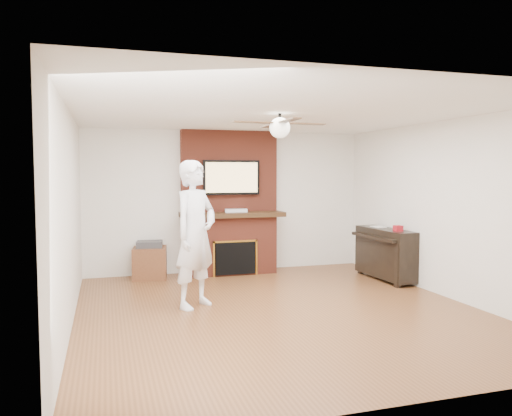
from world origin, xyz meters
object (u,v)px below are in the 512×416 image
object	(u,v)px
person	(195,234)
side_table	(150,261)
piano	(385,252)
fireplace	(231,216)

from	to	relation	value
person	side_table	world-z (taller)	person
person	side_table	xyz separation A→B (m)	(-0.42, 2.00, -0.67)
piano	side_table	bearing A→B (deg)	159.06
fireplace	piano	xyz separation A→B (m)	(2.29, -1.30, -0.54)
side_table	piano	xyz separation A→B (m)	(3.71, -1.23, 0.16)
fireplace	person	world-z (taller)	fireplace
piano	person	bearing A→B (deg)	-169.48
fireplace	side_table	world-z (taller)	fireplace
person	side_table	distance (m)	2.15
person	fireplace	bearing A→B (deg)	25.37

